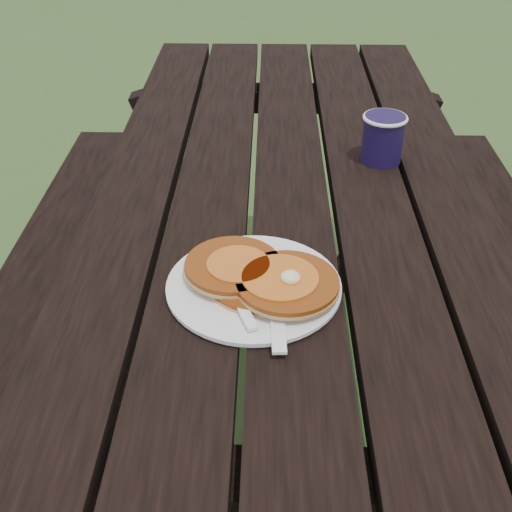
{
  "coord_description": "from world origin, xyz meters",
  "views": [
    {
      "loc": [
        -0.04,
        -1.1,
        1.36
      ],
      "look_at": [
        -0.06,
        -0.31,
        0.8
      ],
      "focal_mm": 45.0,
      "sensor_mm": 36.0,
      "label": 1
    }
  ],
  "objects_px": {
    "picnic_table": "(285,332)",
    "plate": "(254,287)",
    "pancake_stack": "(261,277)",
    "coffee_cup": "(383,136)"
  },
  "relations": [
    {
      "from": "plate",
      "to": "pancake_stack",
      "type": "bearing_deg",
      "value": 0.24
    },
    {
      "from": "plate",
      "to": "pancake_stack",
      "type": "relative_size",
      "value": 1.11
    },
    {
      "from": "plate",
      "to": "pancake_stack",
      "type": "xyz_separation_m",
      "value": [
        0.01,
        0.0,
        0.02
      ]
    },
    {
      "from": "picnic_table",
      "to": "coffee_cup",
      "type": "bearing_deg",
      "value": 29.77
    },
    {
      "from": "picnic_table",
      "to": "pancake_stack",
      "type": "distance_m",
      "value": 0.53
    },
    {
      "from": "coffee_cup",
      "to": "plate",
      "type": "bearing_deg",
      "value": -119.9
    },
    {
      "from": "plate",
      "to": "coffee_cup",
      "type": "bearing_deg",
      "value": 60.1
    },
    {
      "from": "plate",
      "to": "coffee_cup",
      "type": "distance_m",
      "value": 0.51
    },
    {
      "from": "picnic_table",
      "to": "plate",
      "type": "height_order",
      "value": "plate"
    },
    {
      "from": "picnic_table",
      "to": "plate",
      "type": "distance_m",
      "value": 0.51
    }
  ]
}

